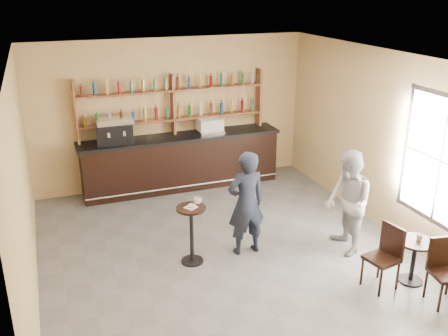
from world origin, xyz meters
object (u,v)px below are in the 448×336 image
object	(u,v)px
chair_west	(382,258)
chair_south	(447,274)
man_main	(246,203)
patron_second	(348,203)
espresso_machine	(115,130)
pastry_case	(210,126)
pedestal_table	(192,235)
cafe_table	(413,261)
bar_counter	(181,162)

from	to	relation	value
chair_west	chair_south	bearing A→B (deg)	32.23
man_main	patron_second	size ratio (longest dim) A/B	1.01
espresso_machine	pastry_case	distance (m)	2.04
espresso_machine	pastry_case	bearing A→B (deg)	7.10
pedestal_table	cafe_table	size ratio (longest dim) A/B	1.40
pedestal_table	man_main	distance (m)	1.02
pedestal_table	patron_second	xyz separation A→B (m)	(2.51, -0.55, 0.39)
pedestal_table	man_main	size ratio (longest dim) A/B	0.55
pastry_case	chair_west	distance (m)	4.94
pedestal_table	chair_west	size ratio (longest dim) A/B	1.00
bar_counter	pastry_case	distance (m)	1.00
chair_south	bar_counter	bearing A→B (deg)	122.43
chair_west	pastry_case	bearing A→B (deg)	-178.51
chair_west	patron_second	distance (m)	1.18
pedestal_table	pastry_case	bearing A→B (deg)	66.05
pedestal_table	chair_west	bearing A→B (deg)	-34.64
pedestal_table	espresso_machine	bearing A→B (deg)	101.96
man_main	bar_counter	bearing A→B (deg)	-88.43
pastry_case	pedestal_table	world-z (taller)	pastry_case
bar_counter	pastry_case	bearing A→B (deg)	0.00
pedestal_table	chair_south	size ratio (longest dim) A/B	1.01
pastry_case	pedestal_table	bearing A→B (deg)	-106.03
espresso_machine	pedestal_table	size ratio (longest dim) A/B	0.74
man_main	patron_second	world-z (taller)	man_main
pastry_case	chair_west	bearing A→B (deg)	-70.11
bar_counter	pastry_case	size ratio (longest dim) A/B	8.14
cafe_table	bar_counter	bearing A→B (deg)	114.76
man_main	chair_west	world-z (taller)	man_main
pastry_case	man_main	size ratio (longest dim) A/B	0.30
espresso_machine	patron_second	distance (m)	4.87
espresso_machine	chair_west	size ratio (longest dim) A/B	0.74
pedestal_table	cafe_table	distance (m)	3.40
bar_counter	chair_south	world-z (taller)	bar_counter
chair_south	chair_west	bearing A→B (deg)	142.39
pastry_case	patron_second	size ratio (longest dim) A/B	0.30
bar_counter	cafe_table	xyz separation A→B (m)	(2.22, -4.81, -0.24)
espresso_machine	cafe_table	world-z (taller)	espresso_machine
chair_west	espresso_machine	bearing A→B (deg)	-157.85
pastry_case	man_main	bearing A→B (deg)	-90.26
pedestal_table	patron_second	distance (m)	2.60
pedestal_table	chair_south	xyz separation A→B (m)	(2.99, -2.30, -0.01)
man_main	cafe_table	bearing A→B (deg)	137.37
pedestal_table	man_main	xyz separation A→B (m)	(0.93, -0.00, 0.40)
man_main	cafe_table	distance (m)	2.69
espresso_machine	pedestal_table	world-z (taller)	espresso_machine
pedestal_table	man_main	bearing A→B (deg)	-0.00
bar_counter	pastry_case	xyz separation A→B (m)	(0.66, 0.00, 0.75)
espresso_machine	patron_second	bearing A→B (deg)	-42.02
chair_west	pedestal_table	bearing A→B (deg)	-135.12
pedestal_table	patron_second	world-z (taller)	patron_second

